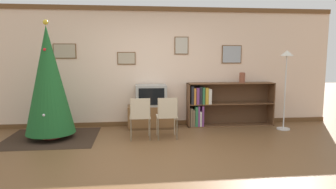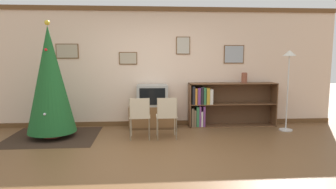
{
  "view_description": "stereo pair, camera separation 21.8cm",
  "coord_description": "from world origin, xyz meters",
  "px_view_note": "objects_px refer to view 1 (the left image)",
  "views": [
    {
      "loc": [
        -0.4,
        -4.68,
        1.61
      ],
      "look_at": [
        0.26,
        1.19,
        0.84
      ],
      "focal_mm": 32.0,
      "sensor_mm": 36.0,
      "label": 1
    },
    {
      "loc": [
        -0.18,
        -4.7,
        1.61
      ],
      "look_at": [
        0.26,
        1.19,
        0.84
      ],
      "focal_mm": 32.0,
      "sensor_mm": 36.0,
      "label": 2
    }
  ],
  "objects_px": {
    "folding_chair_right": "(167,115)",
    "christmas_tree": "(49,80)",
    "television": "(151,95)",
    "bookshelf": "(215,104)",
    "vase": "(242,77)",
    "folding_chair_left": "(140,116)",
    "tv_console": "(151,117)",
    "standing_lamp": "(286,69)"
  },
  "relations": [
    {
      "from": "television",
      "to": "bookshelf",
      "type": "xyz_separation_m",
      "value": [
        1.49,
        0.07,
        -0.24
      ]
    },
    {
      "from": "folding_chair_right",
      "to": "bookshelf",
      "type": "distance_m",
      "value": 1.58
    },
    {
      "from": "television",
      "to": "folding_chair_left",
      "type": "height_order",
      "value": "television"
    },
    {
      "from": "christmas_tree",
      "to": "folding_chair_left",
      "type": "distance_m",
      "value": 1.89
    },
    {
      "from": "christmas_tree",
      "to": "folding_chair_right",
      "type": "bearing_deg",
      "value": -7.54
    },
    {
      "from": "vase",
      "to": "standing_lamp",
      "type": "bearing_deg",
      "value": -31.45
    },
    {
      "from": "tv_console",
      "to": "folding_chair_right",
      "type": "height_order",
      "value": "folding_chair_right"
    },
    {
      "from": "tv_console",
      "to": "bookshelf",
      "type": "height_order",
      "value": "bookshelf"
    },
    {
      "from": "folding_chair_left",
      "to": "standing_lamp",
      "type": "xyz_separation_m",
      "value": [
        3.15,
        0.46,
        0.85
      ]
    },
    {
      "from": "folding_chair_left",
      "to": "bookshelf",
      "type": "xyz_separation_m",
      "value": [
        1.75,
        1.0,
        0.03
      ]
    },
    {
      "from": "television",
      "to": "vase",
      "type": "distance_m",
      "value": 2.13
    },
    {
      "from": "folding_chair_right",
      "to": "standing_lamp",
      "type": "bearing_deg",
      "value": 10.03
    },
    {
      "from": "folding_chair_right",
      "to": "standing_lamp",
      "type": "xyz_separation_m",
      "value": [
        2.63,
        0.46,
        0.85
      ]
    },
    {
      "from": "tv_console",
      "to": "standing_lamp",
      "type": "bearing_deg",
      "value": -9.19
    },
    {
      "from": "television",
      "to": "folding_chair_left",
      "type": "relative_size",
      "value": 0.82
    },
    {
      "from": "standing_lamp",
      "to": "folding_chair_right",
      "type": "bearing_deg",
      "value": -169.97
    },
    {
      "from": "tv_console",
      "to": "vase",
      "type": "relative_size",
      "value": 4.35
    },
    {
      "from": "vase",
      "to": "bookshelf",
      "type": "bearing_deg",
      "value": 175.7
    },
    {
      "from": "television",
      "to": "folding_chair_right",
      "type": "bearing_deg",
      "value": -74.34
    },
    {
      "from": "christmas_tree",
      "to": "folding_chair_left",
      "type": "bearing_deg",
      "value": -9.75
    },
    {
      "from": "christmas_tree",
      "to": "folding_chair_right",
      "type": "xyz_separation_m",
      "value": [
        2.26,
        -0.3,
        -0.67
      ]
    },
    {
      "from": "vase",
      "to": "tv_console",
      "type": "bearing_deg",
      "value": -179.47
    },
    {
      "from": "vase",
      "to": "folding_chair_left",
      "type": "bearing_deg",
      "value": -157.99
    },
    {
      "from": "christmas_tree",
      "to": "bookshelf",
      "type": "bearing_deg",
      "value": 11.28
    },
    {
      "from": "bookshelf",
      "to": "standing_lamp",
      "type": "relative_size",
      "value": 1.16
    },
    {
      "from": "folding_chair_right",
      "to": "christmas_tree",
      "type": "bearing_deg",
      "value": 172.46
    },
    {
      "from": "vase",
      "to": "standing_lamp",
      "type": "relative_size",
      "value": 0.14
    },
    {
      "from": "standing_lamp",
      "to": "tv_console",
      "type": "bearing_deg",
      "value": 170.81
    },
    {
      "from": "folding_chair_left",
      "to": "tv_console",
      "type": "bearing_deg",
      "value": 74.38
    },
    {
      "from": "folding_chair_left",
      "to": "bookshelf",
      "type": "relative_size",
      "value": 0.41
    },
    {
      "from": "folding_chair_left",
      "to": "standing_lamp",
      "type": "distance_m",
      "value": 3.29
    },
    {
      "from": "tv_console",
      "to": "standing_lamp",
      "type": "height_order",
      "value": "standing_lamp"
    },
    {
      "from": "folding_chair_left",
      "to": "folding_chair_right",
      "type": "distance_m",
      "value": 0.52
    },
    {
      "from": "christmas_tree",
      "to": "bookshelf",
      "type": "xyz_separation_m",
      "value": [
        3.49,
        0.7,
        -0.64
      ]
    },
    {
      "from": "bookshelf",
      "to": "standing_lamp",
      "type": "xyz_separation_m",
      "value": [
        1.4,
        -0.53,
        0.83
      ]
    },
    {
      "from": "bookshelf",
      "to": "vase",
      "type": "relative_size",
      "value": 8.41
    },
    {
      "from": "standing_lamp",
      "to": "folding_chair_left",
      "type": "bearing_deg",
      "value": -171.6
    },
    {
      "from": "folding_chair_right",
      "to": "vase",
      "type": "height_order",
      "value": "vase"
    },
    {
      "from": "folding_chair_left",
      "to": "bookshelf",
      "type": "bearing_deg",
      "value": 29.66
    },
    {
      "from": "folding_chair_left",
      "to": "christmas_tree",
      "type": "bearing_deg",
      "value": 170.25
    },
    {
      "from": "folding_chair_right",
      "to": "bookshelf",
      "type": "xyz_separation_m",
      "value": [
        1.23,
        1.0,
        0.03
      ]
    },
    {
      "from": "folding_chair_left",
      "to": "vase",
      "type": "relative_size",
      "value": 3.44
    }
  ]
}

